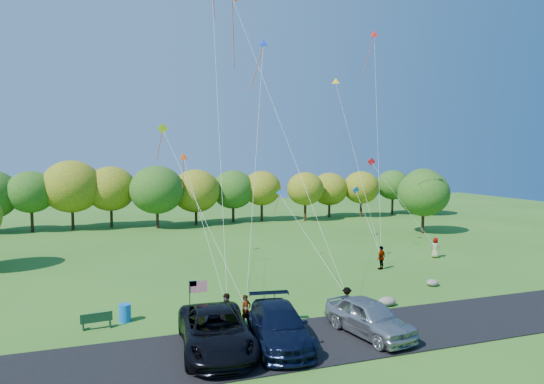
{
  "coord_description": "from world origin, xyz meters",
  "views": [
    {
      "loc": [
        -11.37,
        -25.66,
        9.38
      ],
      "look_at": [
        -0.39,
        6.0,
        6.72
      ],
      "focal_mm": 32.0,
      "sensor_mm": 36.0,
      "label": 1
    }
  ],
  "objects": [
    {
      "name": "ground",
      "position": [
        0.0,
        0.0,
        0.0
      ],
      "size": [
        140.0,
        140.0,
        0.0
      ],
      "primitive_type": "plane",
      "color": "#2E611B",
      "rests_on": "ground"
    },
    {
      "name": "asphalt_lane",
      "position": [
        0.0,
        -4.0,
        0.03
      ],
      "size": [
        44.0,
        6.0,
        0.06
      ],
      "primitive_type": "cube",
      "color": "black",
      "rests_on": "ground"
    },
    {
      "name": "treeline",
      "position": [
        1.89,
        36.34,
        4.81
      ],
      "size": [
        75.46,
        27.87,
        8.51
      ],
      "color": "#3A2215",
      "rests_on": "ground"
    },
    {
      "name": "minivan_dark",
      "position": [
        -6.58,
        -3.71,
        1.02
      ],
      "size": [
        3.78,
        7.17,
        1.92
      ],
      "primitive_type": "imported",
      "rotation": [
        0.0,
        0.0,
        -0.09
      ],
      "color": "black",
      "rests_on": "asphalt_lane"
    },
    {
      "name": "minivan_navy",
      "position": [
        -3.47,
        -3.95,
        0.98
      ],
      "size": [
        3.53,
        6.66,
        1.84
      ],
      "primitive_type": "imported",
      "rotation": [
        0.0,
        0.0,
        -0.16
      ],
      "color": "black",
      "rests_on": "asphalt_lane"
    },
    {
      "name": "minivan_silver",
      "position": [
        1.33,
        -4.34,
        0.99
      ],
      "size": [
        3.19,
        5.79,
        1.86
      ],
      "primitive_type": "imported",
      "rotation": [
        0.0,
        0.0,
        0.19
      ],
      "color": "#959A9F",
      "rests_on": "asphalt_lane"
    },
    {
      "name": "flyer_a",
      "position": [
        -4.25,
        -0.8,
        0.85
      ],
      "size": [
        0.73,
        0.61,
        1.7
      ],
      "primitive_type": "imported",
      "rotation": [
        0.0,
        0.0,
        0.38
      ],
      "color": "#4C4C59",
      "rests_on": "ground"
    },
    {
      "name": "flyer_b",
      "position": [
        -5.27,
        -0.75,
        0.93
      ],
      "size": [
        1.05,
        0.9,
        1.87
      ],
      "primitive_type": "imported",
      "rotation": [
        0.0,
        0.0,
        -0.24
      ],
      "color": "#4C4C59",
      "rests_on": "ground"
    },
    {
      "name": "flyer_c",
      "position": [
        1.91,
        -0.8,
        0.78
      ],
      "size": [
        1.17,
        1.0,
        1.56
      ],
      "primitive_type": "imported",
      "rotation": [
        0.0,
        0.0,
        2.63
      ],
      "color": "#4C4C59",
      "rests_on": "ground"
    },
    {
      "name": "flyer_d",
      "position": [
        9.71,
        8.03,
        0.96
      ],
      "size": [
        1.21,
        0.96,
        1.92
      ],
      "primitive_type": "imported",
      "rotation": [
        0.0,
        0.0,
        3.65
      ],
      "color": "#4C4C59",
      "rests_on": "ground"
    },
    {
      "name": "flyer_e",
      "position": [
        16.7,
        10.26,
        0.92
      ],
      "size": [
        1.05,
        1.05,
        1.83
      ],
      "primitive_type": "imported",
      "rotation": [
        0.0,
        0.0,
        2.36
      ],
      "color": "#4C4C59",
      "rests_on": "ground"
    },
    {
      "name": "park_bench",
      "position": [
        -11.96,
        1.29,
        0.49
      ],
      "size": [
        1.64,
        0.5,
        0.91
      ],
      "rotation": [
        0.0,
        0.0,
        0.12
      ],
      "color": "#13361E",
      "rests_on": "ground"
    },
    {
      "name": "trash_barrel",
      "position": [
        -10.48,
        2.01,
        0.5
      ],
      "size": [
        0.66,
        0.66,
        0.99
      ],
      "primitive_type": "cylinder",
      "color": "blue",
      "rests_on": "ground"
    },
    {
      "name": "flag_assembly",
      "position": [
        -6.94,
        -0.32,
        1.99
      ],
      "size": [
        0.97,
        0.63,
        2.64
      ],
      "color": "black",
      "rests_on": "ground"
    },
    {
      "name": "boulder_near",
      "position": [
        4.96,
        -0.32,
        0.28
      ],
      "size": [
        1.1,
        0.86,
        0.55
      ],
      "primitive_type": "ellipsoid",
      "color": "gray",
      "rests_on": "ground"
    },
    {
      "name": "boulder_far",
      "position": [
        10.47,
        2.5,
        0.24
      ],
      "size": [
        0.92,
        0.77,
        0.48
      ],
      "primitive_type": "ellipsoid",
      "color": "slate",
      "rests_on": "ground"
    },
    {
      "name": "kites_aloft",
      "position": [
        1.75,
        13.96,
        17.91
      ],
      "size": [
        20.92,
        9.36,
        20.45
      ],
      "color": "#E44819",
      "rests_on": "ground"
    }
  ]
}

